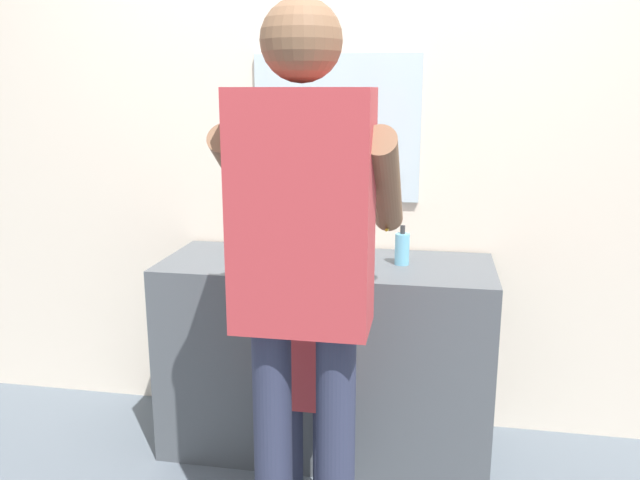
{
  "coord_description": "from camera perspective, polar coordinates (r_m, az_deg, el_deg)",
  "views": [
    {
      "loc": [
        0.43,
        -2.25,
        1.55
      ],
      "look_at": [
        0.0,
        0.15,
        0.97
      ],
      "focal_mm": 35.89,
      "sensor_mm": 36.0,
      "label": 1
    }
  ],
  "objects": [
    {
      "name": "vanity_cabinet",
      "position": [
        2.82,
        0.55,
        -10.26
      ],
      "size": [
        1.38,
        0.54,
        0.84
      ],
      "primitive_type": "cube",
      "color": "#4C5156",
      "rests_on": "ground"
    },
    {
      "name": "child_toddler",
      "position": [
        2.42,
        -1.07,
        -11.89
      ],
      "size": [
        0.27,
        0.27,
        0.87
      ],
      "color": "#2D334C",
      "rests_on": "ground"
    },
    {
      "name": "faucet",
      "position": [
        2.84,
        1.21,
        0.6
      ],
      "size": [
        0.18,
        0.14,
        0.18
      ],
      "color": "#B7BABF",
      "rests_on": "vanity_cabinet"
    },
    {
      "name": "soap_bottle",
      "position": [
        2.65,
        7.34,
        -0.76
      ],
      "size": [
        0.06,
        0.06,
        0.17
      ],
      "color": "#66B2D1",
      "rests_on": "vanity_cabinet"
    },
    {
      "name": "toothbrush_cup",
      "position": [
        2.82,
        -6.57,
        -0.18
      ],
      "size": [
        0.07,
        0.07,
        0.21
      ],
      "color": "#4C8EB2",
      "rests_on": "vanity_cabinet"
    },
    {
      "name": "sink_basin",
      "position": [
        2.65,
        0.5,
        -0.9
      ],
      "size": [
        0.34,
        0.34,
        0.11
      ],
      "color": "white",
      "rests_on": "vanity_cabinet"
    },
    {
      "name": "adult_parent",
      "position": [
        1.95,
        -1.45,
        -0.64
      ],
      "size": [
        0.56,
        0.58,
        1.8
      ],
      "color": "#2D334C",
      "rests_on": "ground"
    },
    {
      "name": "back_wall",
      "position": [
        2.91,
        1.65,
        9.37
      ],
      "size": [
        4.4,
        0.1,
        2.7
      ],
      "color": "beige",
      "rests_on": "ground"
    }
  ]
}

